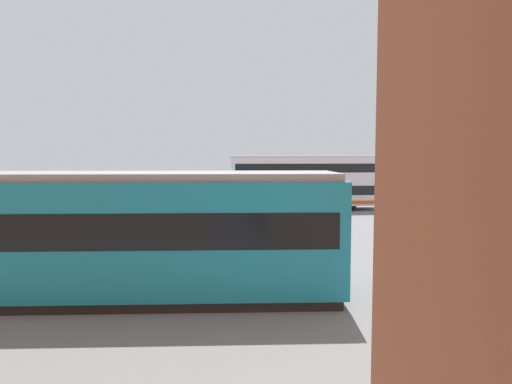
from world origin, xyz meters
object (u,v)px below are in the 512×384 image
at_px(pedestrian_near_railing, 185,212).
at_px(info_sign, 91,196).
at_px(tram_yellow, 77,234).
at_px(double_decker_bus, 304,182).
at_px(pedestrian_crossing, 283,211).

xyz_separation_m(pedestrian_near_railing, info_sign, (4.74, 0.07, 0.85)).
xyz_separation_m(tram_yellow, info_sign, (3.41, -11.72, -0.00)).
xyz_separation_m(double_decker_bus, info_sign, (11.94, 8.84, -0.15)).
xyz_separation_m(pedestrian_crossing, info_sign, (9.76, -0.54, 0.72)).
height_order(pedestrian_near_railing, info_sign, info_sign).
xyz_separation_m(double_decker_bus, tram_yellow, (8.53, 20.56, -0.14)).
bearing_deg(tram_yellow, double_decker_bus, -112.52).
height_order(pedestrian_crossing, info_sign, info_sign).
distance_m(pedestrian_near_railing, info_sign, 4.81).
bearing_deg(tram_yellow, info_sign, -73.77).
relative_size(double_decker_bus, info_sign, 4.23).
distance_m(double_decker_bus, pedestrian_crossing, 9.67).
xyz_separation_m(tram_yellow, pedestrian_crossing, (-6.35, -11.18, -0.72)).
xyz_separation_m(tram_yellow, pedestrian_near_railing, (-1.32, -11.79, -0.85)).
bearing_deg(pedestrian_crossing, pedestrian_near_railing, -6.96).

